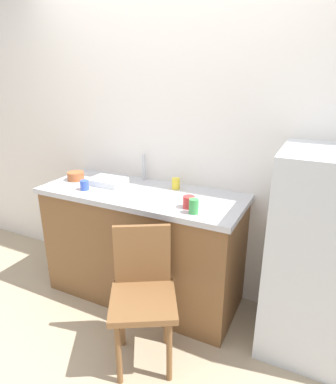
{
  "coord_description": "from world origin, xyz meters",
  "views": [
    {
      "loc": [
        1.12,
        -1.39,
        1.79
      ],
      "look_at": [
        0.15,
        0.6,
        0.98
      ],
      "focal_mm": 31.09,
      "sensor_mm": 36.0,
      "label": 1
    }
  ],
  "objects_px": {
    "dish_tray": "(108,181)",
    "cup_blue": "(85,185)",
    "refrigerator": "(322,258)",
    "chair": "(143,291)",
    "cup_yellow": "(176,184)",
    "terracotta_bowl": "(76,176)",
    "cup_red": "(189,202)",
    "cup_green": "(194,206)"
  },
  "relations": [
    {
      "from": "dish_tray",
      "to": "cup_red",
      "type": "relative_size",
      "value": 3.44
    },
    {
      "from": "cup_blue",
      "to": "cup_yellow",
      "type": "distance_m",
      "value": 0.7
    },
    {
      "from": "terracotta_bowl",
      "to": "cup_red",
      "type": "height_order",
      "value": "cup_red"
    },
    {
      "from": "chair",
      "to": "cup_yellow",
      "type": "bearing_deg",
      "value": 68.92
    },
    {
      "from": "dish_tray",
      "to": "cup_yellow",
      "type": "height_order",
      "value": "cup_yellow"
    },
    {
      "from": "dish_tray",
      "to": "cup_blue",
      "type": "relative_size",
      "value": 3.73
    },
    {
      "from": "terracotta_bowl",
      "to": "cup_yellow",
      "type": "relative_size",
      "value": 1.6
    },
    {
      "from": "refrigerator",
      "to": "chair",
      "type": "distance_m",
      "value": 1.14
    },
    {
      "from": "refrigerator",
      "to": "cup_yellow",
      "type": "distance_m",
      "value": 1.13
    },
    {
      "from": "chair",
      "to": "cup_yellow",
      "type": "distance_m",
      "value": 0.87
    },
    {
      "from": "terracotta_bowl",
      "to": "cup_yellow",
      "type": "distance_m",
      "value": 0.86
    },
    {
      "from": "terracotta_bowl",
      "to": "cup_red",
      "type": "xyz_separation_m",
      "value": [
        1.08,
        -0.14,
        0.01
      ]
    },
    {
      "from": "chair",
      "to": "cup_green",
      "type": "xyz_separation_m",
      "value": [
        0.19,
        0.35,
        0.48
      ]
    },
    {
      "from": "refrigerator",
      "to": "terracotta_bowl",
      "type": "xyz_separation_m",
      "value": [
        -1.93,
        -0.01,
        0.28
      ]
    },
    {
      "from": "dish_tray",
      "to": "cup_green",
      "type": "distance_m",
      "value": 0.87
    },
    {
      "from": "chair",
      "to": "cup_green",
      "type": "distance_m",
      "value": 0.62
    },
    {
      "from": "terracotta_bowl",
      "to": "cup_yellow",
      "type": "xyz_separation_m",
      "value": [
        0.85,
        0.17,
        0.01
      ]
    },
    {
      "from": "cup_blue",
      "to": "cup_green",
      "type": "distance_m",
      "value": 0.92
    },
    {
      "from": "cup_yellow",
      "to": "cup_blue",
      "type": "bearing_deg",
      "value": -152.22
    },
    {
      "from": "dish_tray",
      "to": "cup_red",
      "type": "xyz_separation_m",
      "value": [
        0.77,
        -0.16,
        0.02
      ]
    },
    {
      "from": "chair",
      "to": "cup_blue",
      "type": "distance_m",
      "value": 0.96
    },
    {
      "from": "dish_tray",
      "to": "cup_yellow",
      "type": "xyz_separation_m",
      "value": [
        0.54,
        0.14,
        0.02
      ]
    },
    {
      "from": "dish_tray",
      "to": "cup_yellow",
      "type": "relative_size",
      "value": 3.31
    },
    {
      "from": "cup_yellow",
      "to": "chair",
      "type": "bearing_deg",
      "value": -81.08
    },
    {
      "from": "cup_red",
      "to": "refrigerator",
      "type": "bearing_deg",
      "value": 10.03
    },
    {
      "from": "dish_tray",
      "to": "refrigerator",
      "type": "bearing_deg",
      "value": -0.47
    },
    {
      "from": "cup_red",
      "to": "cup_blue",
      "type": "relative_size",
      "value": 1.09
    },
    {
      "from": "terracotta_bowl",
      "to": "cup_blue",
      "type": "bearing_deg",
      "value": -35.52
    },
    {
      "from": "chair",
      "to": "cup_green",
      "type": "height_order",
      "value": "cup_green"
    },
    {
      "from": "cup_blue",
      "to": "cup_yellow",
      "type": "relative_size",
      "value": 0.89
    },
    {
      "from": "dish_tray",
      "to": "terracotta_bowl",
      "type": "relative_size",
      "value": 2.07
    },
    {
      "from": "terracotta_bowl",
      "to": "cup_red",
      "type": "bearing_deg",
      "value": -7.37
    },
    {
      "from": "cup_yellow",
      "to": "cup_green",
      "type": "height_order",
      "value": "cup_green"
    },
    {
      "from": "cup_green",
      "to": "cup_yellow",
      "type": "bearing_deg",
      "value": 128.57
    },
    {
      "from": "chair",
      "to": "cup_red",
      "type": "distance_m",
      "value": 0.64
    },
    {
      "from": "chair",
      "to": "cup_yellow",
      "type": "height_order",
      "value": "cup_yellow"
    },
    {
      "from": "cup_red",
      "to": "cup_blue",
      "type": "height_order",
      "value": "cup_red"
    },
    {
      "from": "chair",
      "to": "terracotta_bowl",
      "type": "bearing_deg",
      "value": 119.85
    },
    {
      "from": "cup_blue",
      "to": "cup_yellow",
      "type": "height_order",
      "value": "cup_yellow"
    },
    {
      "from": "cup_green",
      "to": "terracotta_bowl",
      "type": "bearing_deg",
      "value": 169.57
    },
    {
      "from": "dish_tray",
      "to": "terracotta_bowl",
      "type": "bearing_deg",
      "value": -175.67
    },
    {
      "from": "chair",
      "to": "cup_yellow",
      "type": "relative_size",
      "value": 10.51
    }
  ]
}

